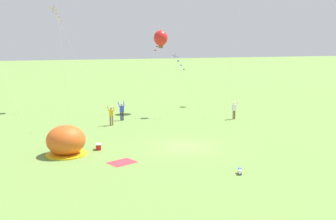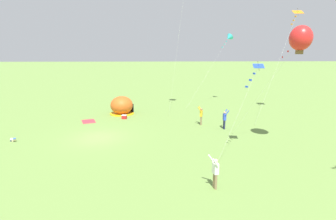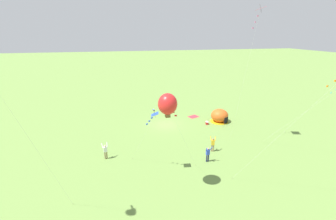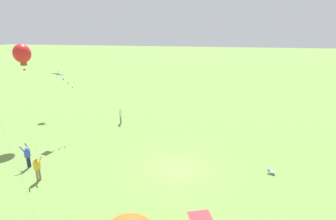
# 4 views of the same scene
# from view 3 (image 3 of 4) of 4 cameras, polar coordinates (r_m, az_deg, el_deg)

# --- Properties ---
(ground_plane) EXTENTS (300.00, 300.00, 0.00)m
(ground_plane) POSITION_cam_3_polar(r_m,az_deg,el_deg) (34.92, -0.60, -3.69)
(ground_plane) COLOR olive
(popup_tent) EXTENTS (2.81, 2.81, 2.10)m
(popup_tent) POSITION_cam_3_polar(r_m,az_deg,el_deg) (36.55, 12.97, -1.45)
(popup_tent) COLOR #D8591E
(popup_tent) RESTS_ON ground
(picnic_blanket) EXTENTS (2.06, 1.83, 0.01)m
(picnic_blanket) POSITION_cam_3_polar(r_m,az_deg,el_deg) (38.34, 6.49, -1.68)
(picnic_blanket) COLOR #CC333D
(picnic_blanket) RESTS_ON ground
(cooler_box) EXTENTS (0.47, 0.59, 0.44)m
(cooler_box) POSITION_cam_3_polar(r_m,az_deg,el_deg) (35.42, 9.85, -3.25)
(cooler_box) COLOR red
(cooler_box) RESTS_ON ground
(toddler_crawling) EXTENTS (0.41, 0.54, 0.32)m
(toddler_crawling) POSITION_cam_3_polar(r_m,az_deg,el_deg) (41.00, -3.69, 0.05)
(toddler_crawling) COLOR white
(toddler_crawling) RESTS_ON ground
(person_far_back) EXTENTS (0.70, 0.59, 1.89)m
(person_far_back) POSITION_cam_3_polar(r_m,az_deg,el_deg) (27.46, 11.32, -8.41)
(person_far_back) COLOR #8C7251
(person_far_back) RESTS_ON ground
(person_flying_kite) EXTENTS (0.69, 0.56, 1.89)m
(person_flying_kite) POSITION_cam_3_polar(r_m,az_deg,el_deg) (26.43, -15.60, -9.93)
(person_flying_kite) COLOR #8C7251
(person_flying_kite) RESTS_ON ground
(person_strolling) EXTENTS (0.68, 0.49, 1.89)m
(person_strolling) POSITION_cam_3_polar(r_m,az_deg,el_deg) (25.31, 10.09, -10.85)
(person_strolling) COLOR #1E2347
(person_strolling) RESTS_ON ground
(kite_red) EXTENTS (4.65, 4.04, 9.05)m
(kite_red) POSITION_cam_3_polar(r_m,az_deg,el_deg) (17.62, -0.10, 1.51)
(kite_red) COLOR silver
(kite_red) RESTS_ON ground
(kite_blue) EXTENTS (2.52, 3.53, 6.65)m
(kite_blue) POSITION_cam_3_polar(r_m,az_deg,el_deg) (21.23, -3.84, -1.74)
(kite_blue) COLOR silver
(kite_blue) RESTS_ON ground
(kite_pink) EXTENTS (1.50, 2.64, 16.36)m
(kite_pink) POSITION_cam_3_polar(r_m,az_deg,el_deg) (27.99, 22.14, 21.74)
(kite_pink) COLOR silver
(kite_pink) RESTS_ON ground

